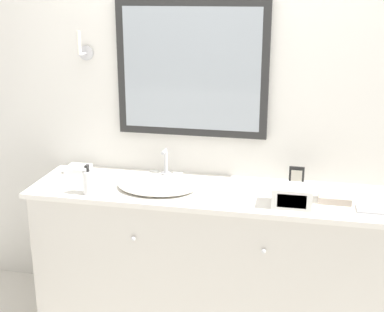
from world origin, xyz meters
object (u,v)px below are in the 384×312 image
(sink_basin, at_px, (158,185))
(soap_bottle, at_px, (89,182))
(appliance_box, at_px, (292,196))
(picture_frame, at_px, (296,178))

(sink_basin, distance_m, soap_bottle, 0.40)
(appliance_box, bearing_deg, sink_basin, 171.93)
(sink_basin, distance_m, picture_frame, 0.80)
(soap_bottle, relative_size, appliance_box, 0.83)
(sink_basin, relative_size, picture_frame, 3.37)
(soap_bottle, bearing_deg, appliance_box, 3.17)
(picture_frame, bearing_deg, soap_bottle, -164.86)
(appliance_box, relative_size, picture_frame, 1.52)
(sink_basin, xyz_separation_m, appliance_box, (0.77, -0.11, 0.03))
(sink_basin, bearing_deg, picture_frame, 9.87)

